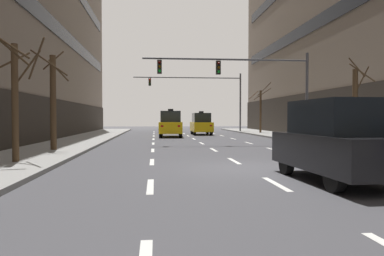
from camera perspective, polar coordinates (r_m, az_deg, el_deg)
name	(u,v)px	position (r m, az deg, el deg)	size (l,w,h in m)	color
ground_plane	(247,168)	(12.53, 8.38, -6.06)	(120.00, 120.00, 0.00)	#424247
lane_stripe_l1_s3	(150,186)	(9.19, -6.38, -8.82)	(0.16, 2.00, 0.01)	silver
lane_stripe_l1_s4	(152,162)	(14.14, -6.13, -5.16)	(0.16, 2.00, 0.01)	silver
lane_stripe_l1_s5	(153,150)	(19.12, -6.01, -3.41)	(0.16, 2.00, 0.01)	silver
lane_stripe_l1_s6	(153,144)	(24.10, -5.94, -2.38)	(0.16, 2.00, 0.01)	silver
lane_stripe_l1_s7	(154,139)	(29.09, -5.90, -1.70)	(0.16, 2.00, 0.01)	silver
lane_stripe_l1_s8	(154,136)	(34.08, -5.87, -1.22)	(0.16, 2.00, 0.01)	silver
lane_stripe_l1_s9	(154,134)	(39.08, -5.84, -0.86)	(0.16, 2.00, 0.01)	silver
lane_stripe_l1_s10	(154,132)	(44.07, -5.82, -0.59)	(0.16, 2.00, 0.01)	silver
lane_stripe_l2_s3	(276,184)	(9.68, 12.74, -8.32)	(0.16, 2.00, 0.01)	silver
lane_stripe_l2_s4	(234,161)	(14.46, 6.45, -5.02)	(0.16, 2.00, 0.01)	silver
lane_stripe_l2_s5	(214,150)	(19.35, 3.33, -3.34)	(0.16, 2.00, 0.01)	silver
lane_stripe_l2_s6	(202,143)	(24.29, 1.48, -2.34)	(0.16, 2.00, 0.01)	silver
lane_stripe_l2_s7	(194,139)	(29.25, 0.26, -1.67)	(0.16, 2.00, 0.01)	silver
lane_stripe_l2_s8	(188,136)	(34.22, -0.61, -1.20)	(0.16, 2.00, 0.01)	silver
lane_stripe_l2_s9	(184,134)	(39.20, -1.25, -0.85)	(0.16, 2.00, 0.01)	silver
lane_stripe_l2_s10	(181,132)	(44.18, -1.75, -0.58)	(0.16, 2.00, 0.01)	silver
lane_stripe_l3_s4	(313,160)	(15.42, 17.95, -4.67)	(0.16, 2.00, 0.01)	silver
lane_stripe_l3_s5	(273,149)	(20.08, 12.22, -3.19)	(0.16, 2.00, 0.01)	silver
lane_stripe_l3_s6	(249,143)	(24.87, 8.68, -2.26)	(0.16, 2.00, 0.01)	silver
lane_stripe_l3_s7	(233,139)	(29.74, 6.29, -1.63)	(0.16, 2.00, 0.01)	silver
lane_stripe_l3_s8	(222,136)	(34.64, 4.57, -1.17)	(0.16, 2.00, 0.01)	silver
lane_stripe_l3_s9	(213,133)	(39.56, 3.28, -0.83)	(0.16, 2.00, 0.01)	silver
lane_stripe_l3_s10	(207,132)	(44.50, 2.28, -0.56)	(0.16, 2.00, 0.01)	silver
car_driving_0	(336,141)	(10.37, 21.18, -1.87)	(2.04, 4.47, 2.13)	black
taxi_driving_1	(171,124)	(32.50, -3.27, 0.61)	(2.15, 4.72, 2.43)	black
taxi_driving_2	(201,124)	(36.65, 1.42, 0.63)	(1.85, 4.39, 2.30)	black
traffic_signal_0	(247,77)	(23.93, 8.41, 7.78)	(10.54, 0.35, 5.66)	#4C4C51
traffic_signal_1	(207,90)	(42.33, 2.24, 5.84)	(12.15, 0.35, 6.56)	#4C4C51
street_tree_0	(16,95)	(14.30, -25.34, 4.59)	(1.93, 1.87, 4.56)	#4C3823
street_tree_1	(260,109)	(39.30, 10.41, 2.88)	(2.50, 1.38, 5.21)	#4C3823
street_tree_2	(355,105)	(22.21, 23.65, 3.18)	(1.43, 1.33, 4.75)	#4C3823
street_tree_3	(53,100)	(18.94, -20.44, 3.97)	(1.63, 1.46, 4.79)	#4C3823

